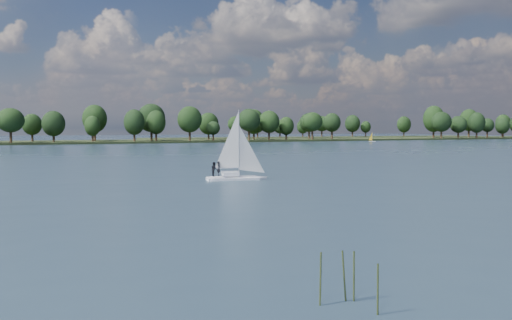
{
  "coord_description": "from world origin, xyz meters",
  "views": [
    {
      "loc": [
        -26.55,
        -21.13,
        5.99
      ],
      "look_at": [
        0.83,
        34.1,
        2.5
      ],
      "focal_mm": 40.0,
      "sensor_mm": 36.0,
      "label": 1
    }
  ],
  "objects": [
    {
      "name": "ground",
      "position": [
        0.0,
        100.0,
        0.0
      ],
      "size": [
        700.0,
        700.0,
        0.0
      ],
      "primitive_type": "plane",
      "color": "#233342",
      "rests_on": "ground"
    },
    {
      "name": "far_shore",
      "position": [
        0.0,
        212.0,
        0.0
      ],
      "size": [
        660.0,
        40.0,
        1.5
      ],
      "primitive_type": "cube",
      "color": "black",
      "rests_on": "ground"
    },
    {
      "name": "far_shore_back",
      "position": [
        160.0,
        260.0,
        0.0
      ],
      "size": [
        220.0,
        30.0,
        1.4
      ],
      "primitive_type": "cube",
      "color": "black",
      "rests_on": "ground"
    },
    {
      "name": "sailboat",
      "position": [
        -0.04,
        38.19,
        2.36
      ],
      "size": [
        6.6,
        2.76,
        8.43
      ],
      "rotation": [
        0.0,
        0.0,
        -0.16
      ],
      "color": "white",
      "rests_on": "ground"
    },
    {
      "name": "dinghy_orange",
      "position": [
        129.85,
        179.73,
        1.06
      ],
      "size": [
        3.01,
        2.27,
        4.5
      ],
      "rotation": [
        0.0,
        0.0,
        -0.48
      ],
      "color": "silver",
      "rests_on": "ground"
    },
    {
      "name": "treeline",
      "position": [
        2.59,
        208.22,
        8.18
      ],
      "size": [
        562.24,
        74.0,
        18.75
      ],
      "color": "black",
      "rests_on": "ground"
    }
  ]
}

